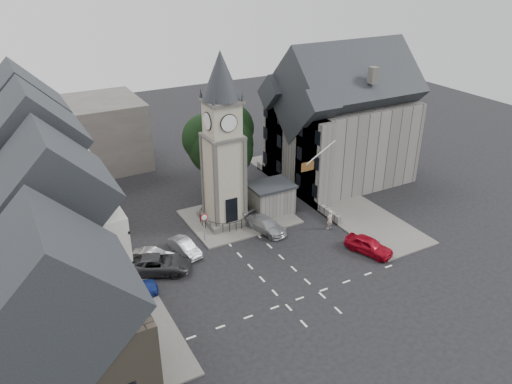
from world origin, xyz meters
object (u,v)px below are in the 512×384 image
car_west_blue (128,290)px  pedestrian (330,220)px  car_east_red (369,245)px  clock_tower (223,142)px  stone_shelter (271,198)px

car_west_blue → pedestrian: 19.54m
car_east_red → car_west_blue: bearing=149.1°
clock_tower → car_east_red: (8.50, -10.99, -7.40)m
car_west_blue → stone_shelter: bearing=-62.0°
car_east_red → stone_shelter: bearing=89.1°
stone_shelter → car_west_blue: (-16.30, -6.79, -0.79)m
clock_tower → car_west_blue: size_ratio=3.65×
car_west_blue → pedestrian: pedestrian is taller
clock_tower → car_west_blue: 15.48m
clock_tower → pedestrian: clock_tower is taller
car_west_blue → pedestrian: (19.50, 1.29, 0.20)m
clock_tower → car_east_red: clock_tower is taller
clock_tower → car_east_red: 15.74m
pedestrian → clock_tower: bearing=-49.1°
car_west_blue → car_east_red: car_west_blue is taller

